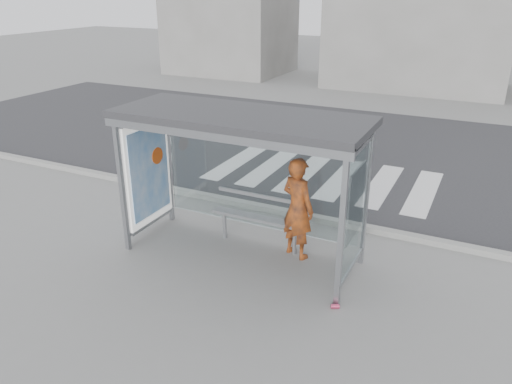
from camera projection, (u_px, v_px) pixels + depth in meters
ground at (242, 255)px, 9.04m from camera, size 80.00×80.00×0.00m
road at (350, 149)px, 14.84m from camera, size 30.00×10.00×0.01m
curb at (284, 212)px, 10.63m from camera, size 30.00×0.18×0.12m
crosswalk at (322, 176)px, 12.77m from camera, size 5.55×3.00×0.00m
bus_shelter at (223, 147)px, 8.47m from camera, size 4.25×1.65×2.62m
building_left at (230, 15)px, 26.85m from camera, size 6.00×5.00×6.00m
building_center at (421, 32)px, 23.01m from camera, size 8.00×5.00×5.00m
person at (298, 208)px, 8.71m from camera, size 0.79×0.67×1.85m
bench at (259, 218)px, 9.19m from camera, size 1.86×0.32×0.96m
soda_can at (335, 306)px, 7.55m from camera, size 0.15×0.12×0.07m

